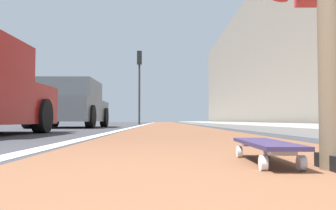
% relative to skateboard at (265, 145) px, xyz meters
% --- Properties ---
extents(ground_plane, '(80.00, 80.00, 0.00)m').
position_rel_skateboard_xyz_m(ground_plane, '(9.10, 0.21, -0.09)').
color(ground_plane, '#38383D').
extents(bike_lane_paint, '(56.00, 2.28, 0.00)m').
position_rel_skateboard_xyz_m(bike_lane_paint, '(23.10, 0.21, -0.09)').
color(bike_lane_paint, brown).
rests_on(bike_lane_paint, ground).
extents(lane_stripe_white, '(52.00, 0.16, 0.01)m').
position_rel_skateboard_xyz_m(lane_stripe_white, '(19.10, 1.50, -0.09)').
color(lane_stripe_white, silver).
rests_on(lane_stripe_white, ground).
extents(sidewalk_curb, '(52.00, 3.20, 0.12)m').
position_rel_skateboard_xyz_m(sidewalk_curb, '(17.10, -2.99, -0.03)').
color(sidewalk_curb, '#9E9B93').
rests_on(sidewalk_curb, ground).
extents(building_facade, '(40.00, 1.20, 8.07)m').
position_rel_skateboard_xyz_m(building_facade, '(21.10, -5.45, 3.94)').
color(building_facade, gray).
rests_on(building_facade, ground).
extents(skateboard, '(0.85, 0.22, 0.11)m').
position_rel_skateboard_xyz_m(skateboard, '(0.00, 0.00, 0.00)').
color(skateboard, white).
rests_on(skateboard, ground).
extents(parked_car_mid, '(4.05, 2.00, 1.50)m').
position_rel_skateboard_xyz_m(parked_car_mid, '(10.00, 3.49, 0.63)').
color(parked_car_mid, '#4C5156').
rests_on(parked_car_mid, ground).
extents(traffic_light, '(0.33, 0.28, 4.37)m').
position_rel_skateboard_xyz_m(traffic_light, '(20.19, 1.90, 2.92)').
color(traffic_light, '#2D2D2D').
rests_on(traffic_light, ground).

